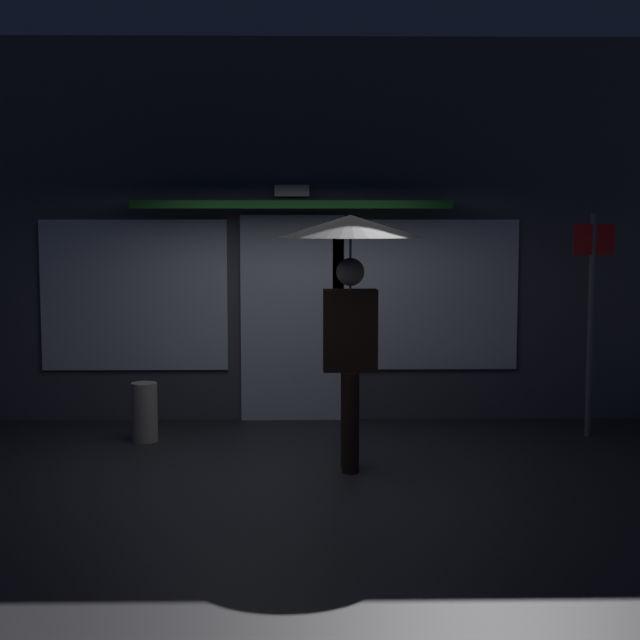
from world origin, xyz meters
The scene contains 5 objects.
ground_plane centered at (0.00, 0.00, 0.00)m, with size 18.00×18.00×0.00m, color #26262B.
building_facade centered at (0.00, 2.34, 2.01)m, with size 9.70×1.00×4.05m.
person_with_umbrella centered at (0.51, 0.08, 1.76)m, with size 1.22×1.22×2.19m.
street_sign_post centered at (2.95, 1.32, 1.26)m, with size 0.40×0.07×2.21m.
sidewalk_bollard centered at (-1.43, 1.18, 0.29)m, with size 0.25×0.25×0.58m, color #B2A899.
Camera 1 is at (0.11, -8.14, 2.15)m, focal length 54.57 mm.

